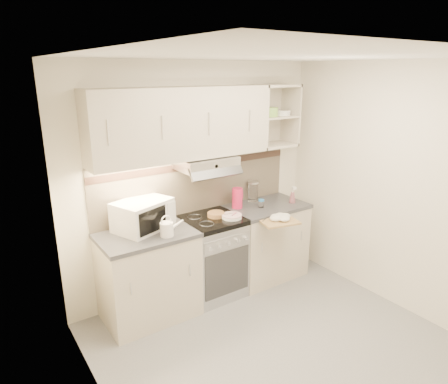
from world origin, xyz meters
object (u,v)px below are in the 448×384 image
object	(u,v)px
electric_range	(212,256)
spray_bottle	(292,196)
pink_pitcher	(237,198)
microwave	(143,215)
glass_jar	(253,191)
watering_can	(168,228)
plate_stack	(232,216)
cutting_board	(278,220)

from	to	relation	value
electric_range	spray_bottle	xyz separation A→B (m)	(1.06, -0.11, 0.53)
pink_pitcher	microwave	bearing A→B (deg)	-178.04
glass_jar	spray_bottle	bearing A→B (deg)	-41.86
watering_can	pink_pitcher	xyz separation A→B (m)	(1.02, 0.28, 0.04)
microwave	spray_bottle	bearing A→B (deg)	-27.62
microwave	watering_can	size ratio (longest dim) A/B	2.52
plate_stack	spray_bottle	world-z (taller)	spray_bottle
spray_bottle	glass_jar	bearing A→B (deg)	162.73
plate_stack	electric_range	bearing A→B (deg)	143.08
electric_range	cutting_board	distance (m)	0.82
electric_range	watering_can	world-z (taller)	watering_can
microwave	cutting_board	size ratio (longest dim) A/B	1.63
glass_jar	spray_bottle	size ratio (longest dim) A/B	1.15
watering_can	spray_bottle	size ratio (longest dim) A/B	1.17
watering_can	spray_bottle	world-z (taller)	same
electric_range	plate_stack	bearing A→B (deg)	-36.92
electric_range	watering_can	distance (m)	0.82
electric_range	spray_bottle	distance (m)	1.19
plate_stack	spray_bottle	xyz separation A→B (m)	(0.89, 0.02, 0.06)
microwave	plate_stack	bearing A→B (deg)	-35.62
microwave	pink_pitcher	distance (m)	1.14
glass_jar	microwave	bearing A→B (deg)	-176.64
plate_stack	pink_pitcher	xyz separation A→B (m)	(0.24, 0.23, 0.10)
microwave	spray_bottle	xyz separation A→B (m)	(1.78, -0.23, -0.06)
microwave	watering_can	bearing A→B (deg)	-87.81
electric_range	glass_jar	size ratio (longest dim) A/B	3.70
electric_range	microwave	size ratio (longest dim) A/B	1.45
electric_range	spray_bottle	size ratio (longest dim) A/B	4.27
microwave	pink_pitcher	size ratio (longest dim) A/B	2.66
watering_can	glass_jar	xyz separation A→B (m)	(1.32, 0.37, 0.05)
watering_can	plate_stack	xyz separation A→B (m)	(0.77, 0.04, -0.05)
glass_jar	cutting_board	xyz separation A→B (m)	(-0.14, -0.60, -0.15)
electric_range	spray_bottle	world-z (taller)	spray_bottle
glass_jar	electric_range	bearing A→B (deg)	-164.34
microwave	glass_jar	bearing A→B (deg)	-17.03
electric_range	pink_pitcher	xyz separation A→B (m)	(0.41, 0.10, 0.57)
glass_jar	spray_bottle	xyz separation A→B (m)	(0.35, -0.31, -0.04)
plate_stack	glass_jar	xyz separation A→B (m)	(0.54, 0.33, 0.10)
glass_jar	spray_bottle	world-z (taller)	glass_jar
pink_pitcher	spray_bottle	xyz separation A→B (m)	(0.65, -0.22, -0.03)
plate_stack	glass_jar	bearing A→B (deg)	31.08
electric_range	pink_pitcher	distance (m)	0.71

